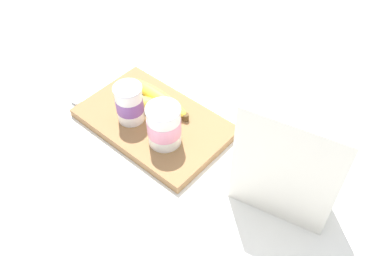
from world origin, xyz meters
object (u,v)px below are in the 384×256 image
(yogurt_cup_front, at_px, (164,126))
(yogurt_cup_back, at_px, (130,103))
(banana_bunch, at_px, (154,101))
(cereal_box, at_px, (289,161))
(cutting_board, at_px, (154,122))
(spoon, at_px, (71,94))

(yogurt_cup_front, xyz_separation_m, yogurt_cup_back, (0.11, -0.00, -0.00))
(yogurt_cup_front, xyz_separation_m, banana_bunch, (0.09, -0.06, -0.03))
(cereal_box, xyz_separation_m, banana_bunch, (0.36, -0.02, -0.09))
(cereal_box, height_order, yogurt_cup_back, cereal_box)
(cereal_box, distance_m, yogurt_cup_back, 0.38)
(cutting_board, xyz_separation_m, yogurt_cup_front, (-0.07, 0.03, 0.06))
(spoon, bearing_deg, banana_bunch, -154.72)
(cutting_board, bearing_deg, yogurt_cup_front, 154.30)
(cereal_box, xyz_separation_m, spoon, (0.56, 0.08, -0.12))
(yogurt_cup_front, distance_m, spoon, 0.30)
(yogurt_cup_back, distance_m, banana_bunch, 0.07)
(cereal_box, height_order, spoon, cereal_box)
(yogurt_cup_front, height_order, spoon, yogurt_cup_front)
(yogurt_cup_back, relative_size, spoon, 0.70)
(yogurt_cup_back, height_order, banana_bunch, yogurt_cup_back)
(cereal_box, relative_size, banana_bunch, 1.32)
(cereal_box, xyz_separation_m, yogurt_cup_front, (0.27, 0.05, -0.05))
(cereal_box, relative_size, yogurt_cup_front, 2.55)
(yogurt_cup_front, relative_size, spoon, 0.73)
(cereal_box, distance_m, yogurt_cup_front, 0.28)
(spoon, bearing_deg, yogurt_cup_back, -170.51)
(cereal_box, height_order, yogurt_cup_front, cereal_box)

